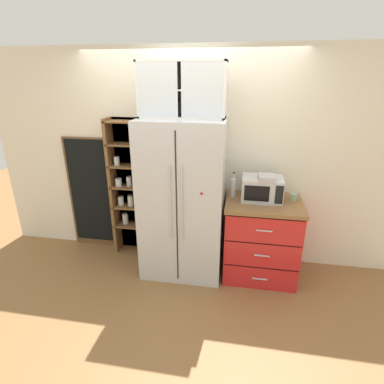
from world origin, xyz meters
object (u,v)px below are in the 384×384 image
at_px(microwave, 262,189).
at_px(coffee_maker, 265,188).
at_px(refrigerator, 183,199).
at_px(chalkboard_menu, 91,194).
at_px(bottle_clear, 233,186).
at_px(mug_sage, 293,197).

distance_m(microwave, coffee_maker, 0.06).
bearing_deg(refrigerator, chalkboard_menu, 166.18).
xyz_separation_m(bottle_clear, chalkboard_menu, (-1.88, 0.21, -0.30)).
relative_size(refrigerator, coffee_maker, 5.86).
bearing_deg(mug_sage, microwave, -174.86).
height_order(microwave, bottle_clear, bottle_clear).
xyz_separation_m(refrigerator, chalkboard_menu, (-1.32, 0.33, -0.15)).
relative_size(refrigerator, chalkboard_menu, 1.20).
bearing_deg(coffee_maker, chalkboard_menu, 172.55).
xyz_separation_m(coffee_maker, bottle_clear, (-0.35, 0.08, -0.03)).
relative_size(coffee_maker, bottle_clear, 1.06).
distance_m(refrigerator, mug_sage, 1.23).
height_order(coffee_maker, mug_sage, coffee_maker).
bearing_deg(mug_sage, bottle_clear, 179.54).
relative_size(microwave, coffee_maker, 1.42).
relative_size(microwave, bottle_clear, 1.51).
bearing_deg(coffee_maker, refrigerator, -177.84).
xyz_separation_m(refrigerator, mug_sage, (1.22, 0.11, 0.06)).
distance_m(coffee_maker, mug_sage, 0.34).
bearing_deg(refrigerator, microwave, 5.01).
relative_size(microwave, chalkboard_menu, 0.29).
height_order(coffee_maker, chalkboard_menu, chalkboard_menu).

